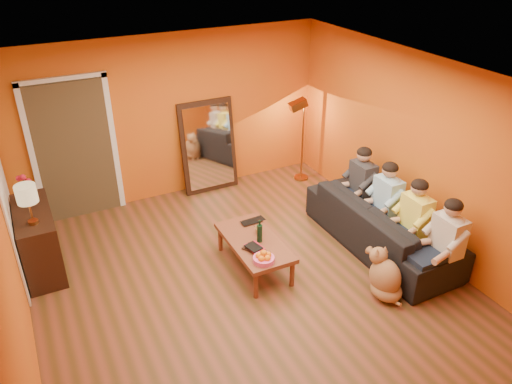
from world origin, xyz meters
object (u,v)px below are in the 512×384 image
mirror_frame (208,146)px  person_far_right (362,186)px  table_lamp (29,205)px  sofa (381,225)px  vase (28,196)px  sideboard (38,240)px  person_mid_right (386,203)px  tumbler (258,230)px  person_mid_left (414,222)px  wine_bottle (260,231)px  coffee_table (254,254)px  dog (386,274)px  floor_lamp (303,141)px  laptop (255,223)px  person_far_left (446,244)px

mirror_frame → person_far_right: bearing=-52.1°
table_lamp → sofa: bearing=-17.0°
person_far_right → vase: (-4.37, 1.20, 0.34)m
sideboard → table_lamp: size_ratio=2.31×
person_far_right → vase: bearing=164.6°
person_mid_right → tumbler: (-1.78, 0.38, -0.15)m
table_lamp → person_mid_left: bearing=-21.8°
wine_bottle → vase: bearing=148.5°
vase → tumbler: bearing=-28.0°
sideboard → sofa: size_ratio=0.49×
coffee_table → dog: dog is taller
floor_lamp → vase: (-4.34, -0.41, 0.23)m
floor_lamp → table_lamp: bearing=-156.7°
person_mid_left → vase: 4.95m
mirror_frame → sideboard: mirror_frame is taller
dog → laptop: 1.83m
wine_bottle → floor_lamp: bearing=47.0°
person_far_left → table_lamp: bearing=152.2°
sofa → wine_bottle: 1.76m
person_far_left → person_mid_left: size_ratio=1.00×
floor_lamp → wine_bottle: size_ratio=4.65×
table_lamp → person_far_right: size_ratio=0.42×
floor_lamp → vase: size_ratio=7.08×
mirror_frame → vase: mirror_frame is taller
dog → person_far_right: 1.70m
table_lamp → person_far_right: table_lamp is taller
floor_lamp → coffee_table: bearing=-123.7°
laptop → vase: bearing=154.1°
dog → person_mid_right: person_mid_right is taller
coffee_table → dog: size_ratio=1.89×
person_mid_right → wine_bottle: (-1.85, 0.21, -0.03)m
person_far_right → mirror_frame: bearing=127.9°
coffee_table → laptop: 0.45m
dog → wine_bottle: 1.61m
sideboard → person_mid_right: person_mid_right is taller
mirror_frame → person_mid_right: size_ratio=1.25×
table_lamp → laptop: 2.80m
coffee_table → vase: bearing=149.4°
sideboard → sofa: 4.53m
sofa → laptop: 1.74m
person_far_right → floor_lamp: bearing=91.1°
wine_bottle → dog: bearing=-46.5°
coffee_table → person_mid_right: (1.90, -0.26, 0.40)m
person_mid_right → tumbler: size_ratio=12.84×
dog → vase: size_ratio=3.18×
sideboard → person_mid_right: (4.37, -1.50, 0.18)m
sideboard → vase: (0.00, 0.25, 0.53)m
mirror_frame → person_mid_right: (1.58, -2.58, -0.15)m
mirror_frame → table_lamp: bearing=-153.7°
tumbler → vase: vase is taller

